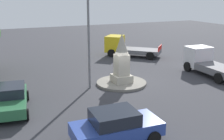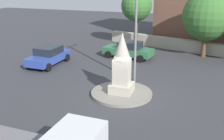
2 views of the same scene
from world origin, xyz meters
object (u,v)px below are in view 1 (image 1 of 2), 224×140
object	(u,v)px
truck_yellow_near_island	(125,47)
car_blue_passing	(116,126)
monument	(122,60)
car_green_far_side	(11,98)
truck_white_waiting	(207,62)
streetlamp	(88,22)

from	to	relation	value
truck_yellow_near_island	car_blue_passing	bearing A→B (deg)	-118.45
monument	car_green_far_side	distance (m)	8.28
truck_yellow_near_island	truck_white_waiting	xyz separation A→B (m)	(3.07, -9.25, -0.01)
monument	truck_yellow_near_island	distance (m)	10.05
car_blue_passing	truck_yellow_near_island	bearing A→B (deg)	61.55
car_green_far_side	truck_yellow_near_island	size ratio (longest dim) A/B	0.78
car_blue_passing	truck_white_waiting	xyz separation A→B (m)	(11.84, 6.94, 0.20)
car_blue_passing	streetlamp	bearing A→B (deg)	78.91
car_green_far_side	truck_white_waiting	size ratio (longest dim) A/B	0.85
monument	truck_white_waiting	distance (m)	7.95
streetlamp	car_blue_passing	distance (m)	8.70
streetlamp	truck_white_waiting	size ratio (longest dim) A/B	1.49
truck_yellow_near_island	truck_white_waiting	distance (m)	9.74
car_green_far_side	truck_yellow_near_island	xyz separation A→B (m)	(12.83, 10.52, 0.25)
streetlamp	car_green_far_side	xyz separation A→B (m)	(-5.54, -1.93, -3.99)
streetlamp	car_green_far_side	world-z (taller)	streetlamp
monument	streetlamp	distance (m)	3.77
car_blue_passing	truck_yellow_near_island	size ratio (longest dim) A/B	0.73
truck_yellow_near_island	monument	bearing A→B (deg)	-118.73
streetlamp	monument	bearing A→B (deg)	-4.44
streetlamp	truck_white_waiting	world-z (taller)	streetlamp
streetlamp	truck_yellow_near_island	world-z (taller)	streetlamp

